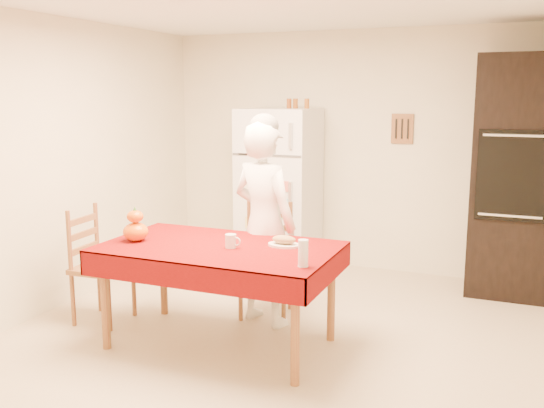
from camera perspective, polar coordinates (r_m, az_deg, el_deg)
The scene contains 17 objects.
floor at distance 4.71m, azimuth -0.54°, elevation -12.84°, with size 4.50×4.50×0.00m, color #C2AC8C.
room_shell at distance 4.33m, azimuth -0.55°, elevation 7.29°, with size 4.02×4.52×2.51m.
refrigerator at distance 6.39m, azimuth 0.70°, elevation 1.34°, with size 0.75×0.74×1.70m.
oven_cabinet at distance 5.95m, azimuth 21.73°, elevation 2.36°, with size 0.70×0.62×2.20m.
dining_table at distance 4.45m, azimuth -4.99°, elevation -4.79°, with size 1.70×1.00×0.76m.
chair_far at distance 5.14m, azimuth -0.44°, elevation -4.80°, with size 0.49×0.48×0.95m.
chair_left at distance 5.18m, azimuth -16.27°, elevation -5.13°, with size 0.42×0.44×0.95m.
seated_woman at distance 4.86m, azimuth -0.73°, elevation -1.89°, with size 0.60×0.39×1.64m, color white.
coffee_mug at distance 4.36m, azimuth -3.91°, elevation -3.50°, with size 0.08×0.08×0.10m, color silver.
pumpkin_lower at distance 4.66m, azimuth -12.71°, elevation -2.56°, with size 0.19×0.19×0.14m, color orange.
pumpkin_upper at distance 4.63m, azimuth -12.77°, elevation -1.15°, with size 0.12×0.12×0.09m, color #DF3B05.
wine_glass at distance 3.88m, azimuth 2.96°, elevation -4.65°, with size 0.07×0.07×0.18m, color white.
bread_plate at distance 4.40m, azimuth 1.14°, elevation -3.88°, with size 0.24×0.24×0.02m, color white.
bread_loaf at distance 4.39m, azimuth 1.14°, elevation -3.37°, with size 0.18×0.10×0.06m, color #997E4B.
spice_jar_left at distance 6.33m, azimuth 1.62°, elevation 9.44°, with size 0.05×0.05×0.10m, color brown.
spice_jar_mid at distance 6.30m, azimuth 2.22°, elevation 9.43°, with size 0.05×0.05×0.10m, color brown.
spice_jar_right at distance 6.26m, azimuth 3.30°, elevation 9.41°, with size 0.05×0.05×0.10m, color #93511A.
Camera 1 is at (1.70, -3.98, 1.86)m, focal length 40.00 mm.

